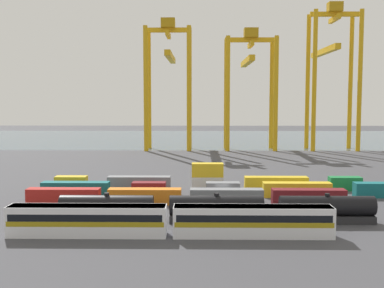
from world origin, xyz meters
name	(u,v)px	position (x,y,z in m)	size (l,w,h in m)	color
ground_plane	(215,167)	(0.00, 40.00, 0.00)	(420.00, 420.00, 0.00)	#424247
harbour_water	(208,138)	(0.00, 137.11, 0.00)	(400.00, 110.00, 0.01)	#475B6B
passenger_train	(170,219)	(-7.79, -23.65, 2.14)	(41.15, 3.14, 3.90)	silver
freight_tank_row	(216,209)	(-1.63, -16.56, 1.94)	(44.36, 2.71, 4.17)	#232326
shipping_container_0	(64,196)	(-26.74, -4.73, 1.30)	(12.10, 2.44, 2.60)	#AD211C
shipping_container_1	(145,196)	(-13.15, -4.73, 1.30)	(12.10, 2.44, 2.60)	orange
shipping_container_2	(226,197)	(0.45, -4.73, 1.30)	(12.10, 2.44, 2.60)	slate
shipping_container_3	(309,197)	(14.04, -4.73, 1.30)	(12.10, 2.44, 2.60)	maroon
shipping_container_4	(76,189)	(-26.41, 1.76, 1.30)	(12.10, 2.44, 2.60)	#146066
shipping_container_5	(149,189)	(-13.14, 1.76, 1.30)	(6.04, 2.44, 2.60)	maroon
shipping_container_6	(223,189)	(0.14, 1.76, 1.30)	(6.04, 2.44, 2.60)	slate
shipping_container_7	(297,190)	(13.41, 1.76, 1.30)	(12.10, 2.44, 2.60)	gold
shipping_container_8	(371,190)	(26.69, 1.76, 1.30)	(6.04, 2.44, 2.60)	#146066
shipping_container_9	(71,183)	(-28.95, 8.24, 1.30)	(6.04, 2.44, 2.60)	gold
shipping_container_10	(139,183)	(-15.73, 8.24, 1.30)	(12.10, 2.44, 2.60)	slate
shipping_container_11	(207,183)	(-2.50, 8.24, 1.30)	(6.04, 2.44, 2.60)	silver
shipping_container_12	(208,170)	(-2.50, 8.24, 3.90)	(6.04, 2.44, 2.60)	gold
shipping_container_13	(276,183)	(10.73, 8.24, 1.30)	(12.10, 2.44, 2.60)	gold
shipping_container_14	(345,184)	(23.95, 8.24, 1.30)	(6.04, 2.44, 2.60)	#197538
gantry_crane_west	(169,71)	(-15.04, 88.43, 27.85)	(16.29, 36.83, 45.66)	gold
gantry_crane_central	(250,76)	(13.68, 88.25, 26.10)	(17.97, 34.65, 42.24)	gold
gantry_crane_east	(331,63)	(42.40, 88.11, 30.32)	(16.91, 35.82, 50.90)	gold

